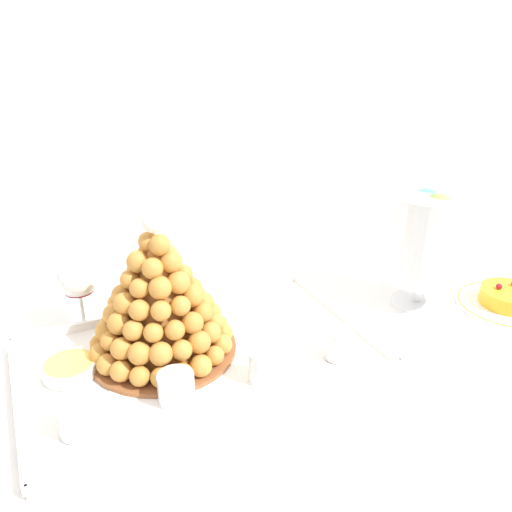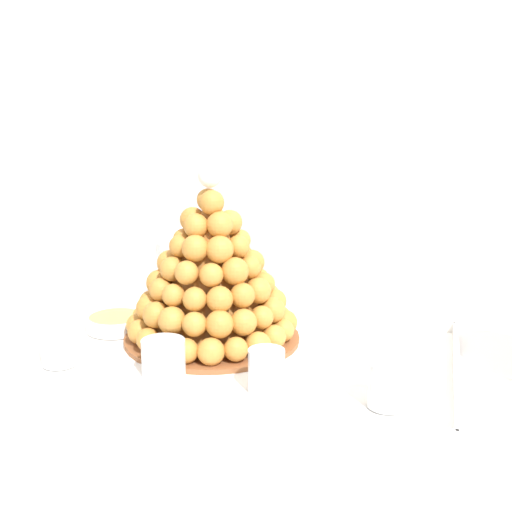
{
  "view_description": "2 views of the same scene",
  "coord_description": "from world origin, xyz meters",
  "px_view_note": "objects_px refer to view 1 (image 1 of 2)",
  "views": [
    {
      "loc": [
        -0.44,
        -0.75,
        1.37
      ],
      "look_at": [
        -0.08,
        -0.01,
        0.98
      ],
      "focal_mm": 36.31,
      "sensor_mm": 36.0,
      "label": 1
    },
    {
      "loc": [
        0.1,
        -0.91,
        1.18
      ],
      "look_at": [
        -0.14,
        -0.04,
        0.96
      ],
      "focal_mm": 48.37,
      "sensor_mm": 36.0,
      "label": 2
    }
  ],
  "objects_px": {
    "dessert_cup_left": "(75,420)",
    "macaron_goblet": "(425,240)",
    "dessert_cup_mid_left": "(176,389)",
    "dessert_cup_centre": "(262,367)",
    "fruit_tart_plate": "(508,300)",
    "creme_brulee_ramekin": "(70,367)",
    "wine_glass": "(78,281)",
    "croquembouche": "(159,301)",
    "serving_tray": "(200,357)",
    "dessert_cup_mid_right": "(339,345)"
  },
  "relations": [
    {
      "from": "dessert_cup_left",
      "to": "macaron_goblet",
      "type": "height_order",
      "value": "macaron_goblet"
    },
    {
      "from": "dessert_cup_mid_left",
      "to": "dessert_cup_centre",
      "type": "xyz_separation_m",
      "value": [
        0.15,
        -0.01,
        0.0
      ]
    },
    {
      "from": "fruit_tart_plate",
      "to": "creme_brulee_ramekin",
      "type": "bearing_deg",
      "value": 169.66
    },
    {
      "from": "dessert_cup_left",
      "to": "wine_glass",
      "type": "bearing_deg",
      "value": 78.7
    },
    {
      "from": "creme_brulee_ramekin",
      "to": "macaron_goblet",
      "type": "distance_m",
      "value": 0.75
    },
    {
      "from": "dessert_cup_left",
      "to": "dessert_cup_mid_left",
      "type": "distance_m",
      "value": 0.16
    },
    {
      "from": "dessert_cup_centre",
      "to": "creme_brulee_ramekin",
      "type": "distance_m",
      "value": 0.34
    },
    {
      "from": "dessert_cup_mid_left",
      "to": "macaron_goblet",
      "type": "distance_m",
      "value": 0.61
    },
    {
      "from": "macaron_goblet",
      "to": "creme_brulee_ramekin",
      "type": "bearing_deg",
      "value": 174.88
    },
    {
      "from": "dessert_cup_centre",
      "to": "croquembouche",
      "type": "bearing_deg",
      "value": 128.86
    },
    {
      "from": "serving_tray",
      "to": "creme_brulee_ramekin",
      "type": "distance_m",
      "value": 0.23
    },
    {
      "from": "wine_glass",
      "to": "dessert_cup_mid_left",
      "type": "bearing_deg",
      "value": -72.22
    },
    {
      "from": "croquembouche",
      "to": "creme_brulee_ramekin",
      "type": "distance_m",
      "value": 0.19
    },
    {
      "from": "wine_glass",
      "to": "dessert_cup_left",
      "type": "bearing_deg",
      "value": -101.3
    },
    {
      "from": "fruit_tart_plate",
      "to": "wine_glass",
      "type": "relative_size",
      "value": 1.41
    },
    {
      "from": "croquembouche",
      "to": "macaron_goblet",
      "type": "height_order",
      "value": "croquembouche"
    },
    {
      "from": "croquembouche",
      "to": "macaron_goblet",
      "type": "bearing_deg",
      "value": -6.16
    },
    {
      "from": "serving_tray",
      "to": "dessert_cup_left",
      "type": "height_order",
      "value": "dessert_cup_left"
    },
    {
      "from": "dessert_cup_left",
      "to": "dessert_cup_centre",
      "type": "xyz_separation_m",
      "value": [
        0.31,
        -0.01,
        0.0
      ]
    },
    {
      "from": "dessert_cup_left",
      "to": "dessert_cup_mid_right",
      "type": "height_order",
      "value": "dessert_cup_mid_right"
    },
    {
      "from": "fruit_tart_plate",
      "to": "serving_tray",
      "type": "bearing_deg",
      "value": 170.59
    },
    {
      "from": "dessert_cup_mid_left",
      "to": "dessert_cup_centre",
      "type": "height_order",
      "value": "dessert_cup_centre"
    },
    {
      "from": "croquembouche",
      "to": "dessert_cup_mid_right",
      "type": "bearing_deg",
      "value": -29.78
    },
    {
      "from": "creme_brulee_ramekin",
      "to": "dessert_cup_mid_right",
      "type": "bearing_deg",
      "value": -20.31
    },
    {
      "from": "fruit_tart_plate",
      "to": "wine_glass",
      "type": "height_order",
      "value": "wine_glass"
    },
    {
      "from": "creme_brulee_ramekin",
      "to": "wine_glass",
      "type": "bearing_deg",
      "value": 72.32
    },
    {
      "from": "dessert_cup_mid_left",
      "to": "dessert_cup_mid_right",
      "type": "bearing_deg",
      "value": -3.19
    },
    {
      "from": "macaron_goblet",
      "to": "fruit_tart_plate",
      "type": "relative_size",
      "value": 1.24
    },
    {
      "from": "dessert_cup_mid_right",
      "to": "croquembouche",
      "type": "bearing_deg",
      "value": 150.22
    },
    {
      "from": "fruit_tart_plate",
      "to": "croquembouche",
      "type": "bearing_deg",
      "value": 167.72
    },
    {
      "from": "dessert_cup_mid_left",
      "to": "fruit_tart_plate",
      "type": "height_order",
      "value": "dessert_cup_mid_left"
    },
    {
      "from": "dessert_cup_mid_left",
      "to": "dessert_cup_mid_right",
      "type": "distance_m",
      "value": 0.31
    },
    {
      "from": "croquembouche",
      "to": "dessert_cup_mid_right",
      "type": "relative_size",
      "value": 4.74
    },
    {
      "from": "dessert_cup_mid_left",
      "to": "fruit_tart_plate",
      "type": "xyz_separation_m",
      "value": [
        0.77,
        -0.01,
        -0.02
      ]
    },
    {
      "from": "macaron_goblet",
      "to": "fruit_tart_plate",
      "type": "distance_m",
      "value": 0.25
    },
    {
      "from": "fruit_tart_plate",
      "to": "wine_glass",
      "type": "xyz_separation_m",
      "value": [
        -0.86,
        0.32,
        0.1
      ]
    },
    {
      "from": "dessert_cup_mid_right",
      "to": "fruit_tart_plate",
      "type": "height_order",
      "value": "dessert_cup_mid_right"
    },
    {
      "from": "serving_tray",
      "to": "fruit_tart_plate",
      "type": "bearing_deg",
      "value": -9.41
    },
    {
      "from": "croquembouche",
      "to": "wine_glass",
      "type": "bearing_deg",
      "value": 126.73
    },
    {
      "from": "macaron_goblet",
      "to": "dessert_cup_centre",
      "type": "bearing_deg",
      "value": -167.13
    },
    {
      "from": "fruit_tart_plate",
      "to": "dessert_cup_centre",
      "type": "bearing_deg",
      "value": 179.99
    },
    {
      "from": "macaron_goblet",
      "to": "dessert_cup_mid_right",
      "type": "bearing_deg",
      "value": -159.92
    },
    {
      "from": "dessert_cup_left",
      "to": "dessert_cup_centre",
      "type": "height_order",
      "value": "dessert_cup_centre"
    },
    {
      "from": "serving_tray",
      "to": "croquembouche",
      "type": "xyz_separation_m",
      "value": [
        -0.06,
        0.05,
        0.11
      ]
    },
    {
      "from": "serving_tray",
      "to": "croquembouche",
      "type": "distance_m",
      "value": 0.13
    },
    {
      "from": "croquembouche",
      "to": "dessert_cup_mid_left",
      "type": "height_order",
      "value": "croquembouche"
    },
    {
      "from": "dessert_cup_mid_left",
      "to": "wine_glass",
      "type": "bearing_deg",
      "value": 107.78
    },
    {
      "from": "dessert_cup_centre",
      "to": "dessert_cup_mid_right",
      "type": "bearing_deg",
      "value": -1.0
    },
    {
      "from": "serving_tray",
      "to": "fruit_tart_plate",
      "type": "distance_m",
      "value": 0.7
    },
    {
      "from": "creme_brulee_ramekin",
      "to": "croquembouche",
      "type": "bearing_deg",
      "value": -1.61
    }
  ]
}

